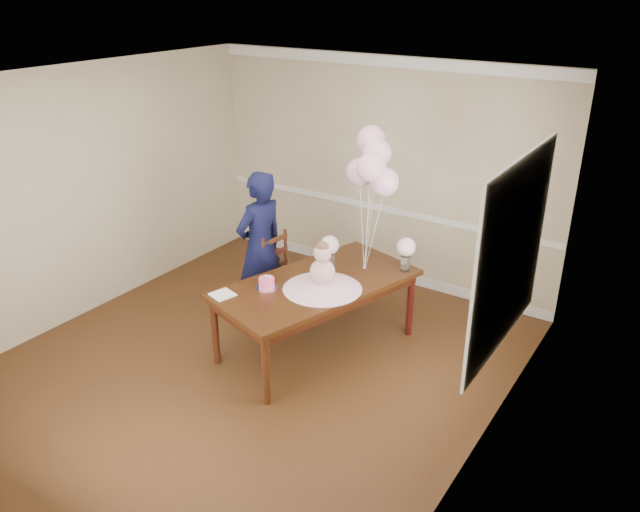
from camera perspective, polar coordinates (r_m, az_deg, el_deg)
The scene contains 51 objects.
floor at distance 6.24m, azimuth -6.28°, elevation -9.89°, with size 4.50×5.00×0.00m, color #331B0C.
ceiling at distance 5.24m, azimuth -7.65°, elevation 15.40°, with size 4.50×5.00×0.02m, color white.
wall_back at distance 7.57m, azimuth 5.38°, elevation 7.68°, with size 4.50×0.02×2.70m, color tan.
wall_left at distance 7.19m, azimuth -20.86°, elevation 5.31°, with size 0.02×5.00×2.70m, color tan.
wall_right at distance 4.60m, azimuth 15.21°, elevation -4.30°, with size 0.02×5.00×2.70m, color tan.
chair_rail_trim at distance 7.70m, azimuth 5.22°, elevation 4.45°, with size 4.50×0.02×0.07m, color silver.
crown_molding at distance 7.30m, azimuth 5.75°, elevation 17.34°, with size 4.50×0.02×0.12m, color white.
baseboard_trim at distance 8.02m, azimuth 5.00°, elevation -1.21°, with size 4.50×0.02×0.12m, color silver.
window_frame at distance 4.96m, azimuth 17.14°, elevation 0.15°, with size 0.02×1.66×1.56m, color white.
window_blinds at distance 4.97m, azimuth 16.94°, elevation 0.19°, with size 0.01×1.50×1.40m, color silver.
dining_table_top at distance 6.12m, azimuth -0.33°, elevation -2.58°, with size 1.00×2.01×0.05m, color black.
table_apron at distance 6.15m, azimuth -0.33°, elevation -3.21°, with size 0.90×1.91×0.10m, color black.
table_leg_fl at distance 6.15m, azimuth -9.57°, elevation -6.82°, with size 0.07×0.07×0.70m, color black.
table_leg_fr at distance 5.54m, azimuth -4.96°, elevation -10.33°, with size 0.07×0.07×0.70m, color black.
table_leg_bl at distance 7.12m, azimuth 3.23°, elevation -1.97°, with size 0.07×0.07×0.70m, color black.
table_leg_br at distance 6.60m, azimuth 8.24°, elevation -4.42°, with size 0.07×0.07×0.70m, color black.
baby_skirt at distance 5.95m, azimuth 0.22°, elevation -2.57°, with size 0.76×0.76×0.10m, color #E7AAC0.
baby_torso at distance 5.89m, azimuth 0.22°, elevation -1.43°, with size 0.24×0.24×0.24m, color pink.
baby_head at distance 5.82m, azimuth 0.23°, elevation 0.26°, with size 0.17×0.17×0.17m, color tan.
baby_hair at distance 5.79m, azimuth 0.23°, elevation 0.81°, with size 0.12×0.12×0.12m, color brown.
cake_platter at distance 6.00m, azimuth -4.89°, elevation -2.91°, with size 0.22×0.22×0.01m, color silver.
birthday_cake at distance 5.98m, azimuth -4.90°, elevation -2.44°, with size 0.15×0.15×0.10m, color #FF5087.
cake_flower_a at distance 5.95m, azimuth -4.93°, elevation -1.88°, with size 0.03×0.03×0.03m, color silver.
cake_flower_b at distance 5.94m, azimuth -4.60°, elevation -1.93°, with size 0.03×0.03×0.03m, color white.
rose_vase_near at distance 6.35m, azimuth 0.89°, elevation -0.48°, with size 0.10×0.10×0.16m, color silver.
roses_near at distance 6.28m, azimuth 0.90°, elevation 1.02°, with size 0.19×0.19×0.19m, color beige.
rose_vase_far at distance 6.36m, azimuth 7.80°, elevation -0.67°, with size 0.10×0.10×0.16m, color white.
roses_far at distance 6.29m, azimuth 7.89°, elevation 0.83°, with size 0.19×0.19×0.19m, color silver.
napkin at distance 5.93m, azimuth -8.90°, elevation -3.50°, with size 0.20×0.20×0.01m, color white.
balloon_weight at distance 6.37m, azimuth 4.07°, elevation -1.17°, with size 0.04×0.04×0.02m, color silver.
balloon_a at distance 6.08m, azimuth 3.68°, elevation 7.65°, with size 0.28×0.28×0.28m, color #D798B1.
balloon_b at distance 5.88m, azimuth 4.71°, elevation 8.06°, with size 0.28×0.28×0.28m, color #FCB2CC.
balloon_c at distance 6.01m, azimuth 5.24°, elevation 9.39°, with size 0.28×0.28×0.28m, color #F5AED2.
balloon_d at distance 6.07m, azimuth 4.73°, elevation 10.53°, with size 0.28×0.28×0.28m, color #E9A5B7.
balloon_e at distance 5.98m, azimuth 5.90°, elevation 6.78°, with size 0.28×0.28×0.28m, color #FFB4DA.
balloon_ribbon_a at distance 6.23m, azimuth 3.86°, elevation 2.49°, with size 0.00×0.00×0.84m, color white.
balloon_ribbon_b at distance 6.13m, azimuth 4.35°, elevation 2.61°, with size 0.00×0.00×0.94m, color white.
balloon_ribbon_c at distance 6.19m, azimuth 4.61°, elevation 3.31°, with size 0.00×0.00×1.04m, color silver.
balloon_ribbon_d at distance 6.21m, azimuth 4.37°, elevation 3.89°, with size 0.00×0.00×1.14m, color silver.
balloon_ribbon_e at distance 6.19m, azimuth 4.93°, elevation 2.03°, with size 0.00×0.00×0.79m, color white.
dining_chair_seat at distance 6.78m, azimuth -2.93°, elevation -2.62°, with size 0.42×0.42×0.05m, color black.
chair_leg_fl at distance 6.88m, azimuth -4.92°, elevation -4.36°, with size 0.04×0.04×0.41m, color #37150F.
chair_leg_fr at distance 6.67m, azimuth -2.82°, elevation -5.28°, with size 0.04×0.04×0.41m, color #3C1910.
chair_leg_bl at distance 7.10m, azimuth -2.96°, elevation -3.36°, with size 0.04×0.04×0.41m, color #3B1A10.
chair_leg_br at distance 6.89m, azimuth -0.86°, elevation -4.21°, with size 0.04×0.04×0.41m, color #39180F.
chair_back_post_l at distance 6.67m, azimuth -5.19°, elevation -0.51°, with size 0.04×0.04×0.54m, color #3D1910.
chair_back_post_r at distance 6.90m, azimuth -3.17°, elevation 0.40°, with size 0.04×0.04×0.54m, color #351B0E.
chair_slat_low at distance 6.83m, azimuth -4.13°, elevation -0.93°, with size 0.03×0.38×0.05m, color #32170D.
chair_slat_mid at distance 6.77m, azimuth -4.17°, elevation 0.25°, with size 0.03×0.38×0.05m, color #38130F.
chair_slat_top at distance 6.71m, azimuth -4.21°, elevation 1.44°, with size 0.03×0.38×0.05m, color #3B1E10.
woman at distance 6.70m, azimuth -5.48°, elevation 0.81°, with size 0.61×0.41×1.68m, color black.
Camera 1 is at (3.39, -3.92, 3.47)m, focal length 35.00 mm.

